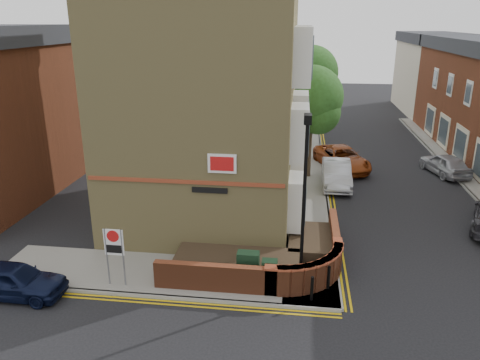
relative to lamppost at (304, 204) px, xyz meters
The scene contains 25 objects.
ground 3.90m from the lamppost, 143.13° to the right, with size 120.00×120.00×0.00m, color black.
pavement_corner 6.07m from the lamppost, behind, with size 13.00×3.00×0.12m, color gray.
pavement_main 15.17m from the lamppost, 88.45° to the left, with size 2.00×32.00×0.12m, color gray.
kerb_side 6.18m from the lamppost, 166.76° to the right, with size 13.00×0.15×0.12m, color gray.
kerb_main_near 15.22m from the lamppost, 84.60° to the left, with size 0.15×32.00×0.12m, color gray.
kerb_main_far 15.44m from the lamppost, 51.46° to the left, with size 0.15×40.00×0.12m, color gray.
yellow_lines_side 6.27m from the lamppost, 164.13° to the right, with size 13.00×0.28×0.01m, color gold.
yellow_lines_main 15.26m from the lamppost, 83.64° to the left, with size 0.28×32.00×0.01m, color gold.
corner_building 8.62m from the lamppost, 123.16° to the left, with size 8.95×10.40×13.60m.
garden_wall 3.93m from the lamppost, 140.91° to the left, with size 6.80×6.00×1.20m, color brown, non-canonical shape.
lamppost is the anchor object (origin of this frame).
utility_cabinet_large 3.24m from the lamppost, behind, with size 0.80×0.45×1.20m, color black.
utility_cabinet_small 2.90m from the lamppost, 169.70° to the right, with size 0.55×0.40×1.10m, color black.
bollard_near 2.91m from the lamppost, 63.43° to the right, with size 0.11×0.11×0.90m, color black.
bollard_far 2.95m from the lamppost, ahead, with size 0.11×0.11×0.90m, color black.
zone_sign 6.85m from the lamppost, behind, with size 0.72×0.07×2.20m.
far_terrace_cream 39.00m from the lamppost, 70.68° to the left, with size 5.40×12.40×8.00m.
tree_near 12.92m from the lamppost, 88.22° to the left, with size 3.64×3.65×6.70m.
tree_mid 20.93m from the lamppost, 88.90° to the left, with size 4.03×4.03×7.42m.
tree_far 28.89m from the lamppost, 89.21° to the left, with size 3.81×3.81×7.00m.
traffic_light_assembly 23.82m from the lamppost, 88.07° to the left, with size 0.20×0.16×4.20m.
navy_hatchback 10.48m from the lamppost, behind, with size 1.47×3.65×1.24m, color black.
silver_car_near 12.02m from the lamppost, 80.18° to the left, with size 1.56×4.48×1.48m, color #B0B2B8.
red_car_main 15.35m from the lamppost, 80.29° to the left, with size 2.40×5.21×1.45m, color #88350E.
silver_car_far 17.26m from the lamppost, 58.54° to the left, with size 1.61×3.99×1.36m, color #A3A4AA.
Camera 1 is at (1.36, -13.69, 9.29)m, focal length 35.00 mm.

